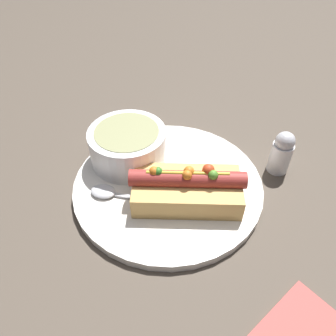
{
  "coord_description": "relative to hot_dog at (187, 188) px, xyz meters",
  "views": [
    {
      "loc": [
        -0.14,
        -0.31,
        0.37
      ],
      "look_at": [
        0.0,
        0.0,
        0.04
      ],
      "focal_mm": 35.0,
      "sensor_mm": 36.0,
      "label": 1
    }
  ],
  "objects": [
    {
      "name": "ground_plane",
      "position": [
        -0.01,
        0.04,
        -0.03
      ],
      "size": [
        4.0,
        4.0,
        0.0
      ],
      "primitive_type": "plane",
      "color": "#4C4238"
    },
    {
      "name": "dinner_plate",
      "position": [
        -0.01,
        0.04,
        -0.03
      ],
      "size": [
        0.28,
        0.28,
        0.01
      ],
      "color": "white",
      "rests_on": "ground_plane"
    },
    {
      "name": "hot_dog",
      "position": [
        0.0,
        0.0,
        0.0
      ],
      "size": [
        0.17,
        0.13,
        0.06
      ],
      "rotation": [
        0.0,
        0.0,
        -0.45
      ],
      "color": "tan",
      "rests_on": "dinner_plate"
    },
    {
      "name": "soup_bowl",
      "position": [
        -0.05,
        0.11,
        0.01
      ],
      "size": [
        0.12,
        0.12,
        0.06
      ],
      "color": "white",
      "rests_on": "dinner_plate"
    },
    {
      "name": "spoon",
      "position": [
        -0.09,
        0.04,
        -0.02
      ],
      "size": [
        0.14,
        0.11,
        0.01
      ],
      "rotation": [
        0.0,
        0.0,
        2.49
      ],
      "color": "#B7B7BC",
      "rests_on": "dinner_plate"
    },
    {
      "name": "salt_shaker",
      "position": [
        0.17,
        0.01,
        0.0
      ],
      "size": [
        0.03,
        0.03,
        0.07
      ],
      "color": "silver",
      "rests_on": "ground_plane"
    }
  ]
}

